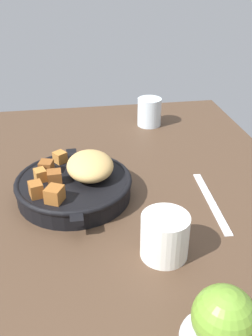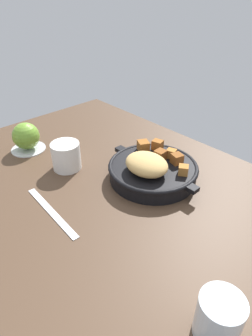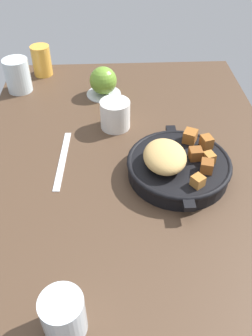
{
  "view_description": "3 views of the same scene",
  "coord_description": "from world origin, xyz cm",
  "px_view_note": "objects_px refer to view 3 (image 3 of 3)",
  "views": [
    {
      "loc": [
        64.55,
        -11.42,
        44.66
      ],
      "look_at": [
        -3.96,
        -0.33,
        5.36
      ],
      "focal_mm": 40.8,
      "sensor_mm": 36.0,
      "label": 1
    },
    {
      "loc": [
        -46.41,
        38.59,
        46.46
      ],
      "look_at": [
        -3.02,
        -1.64,
        7.57
      ],
      "focal_mm": 31.42,
      "sensor_mm": 36.0,
      "label": 2
    },
    {
      "loc": [
        -64.13,
        3.76,
        57.44
      ],
      "look_at": [
        -5.55,
        0.92,
        4.75
      ],
      "focal_mm": 38.2,
      "sensor_mm": 36.0,
      "label": 3
    }
  ],
  "objects_px": {
    "juice_glass_amber": "(42,61)",
    "water_glass_tall": "(18,75)",
    "red_apple": "(103,81)",
    "water_glass_short": "(63,315)",
    "butter_knife": "(63,159)",
    "cast_iron_skillet": "(177,165)",
    "ceramic_mug_white": "(115,115)"
  },
  "relations": [
    {
      "from": "water_glass_tall",
      "to": "ceramic_mug_white",
      "type": "distance_m",
      "value": 0.37
    },
    {
      "from": "water_glass_short",
      "to": "water_glass_tall",
      "type": "bearing_deg",
      "value": 14.77
    },
    {
      "from": "red_apple",
      "to": "water_glass_short",
      "type": "distance_m",
      "value": 0.73
    },
    {
      "from": "red_apple",
      "to": "water_glass_tall",
      "type": "relative_size",
      "value": 0.81
    },
    {
      "from": "water_glass_short",
      "to": "ceramic_mug_white",
      "type": "bearing_deg",
      "value": -9.65
    },
    {
      "from": "water_glass_tall",
      "to": "ceramic_mug_white",
      "type": "relative_size",
      "value": 1.27
    },
    {
      "from": "juice_glass_amber",
      "to": "cast_iron_skillet",
      "type": "bearing_deg",
      "value": -144.42
    },
    {
      "from": "red_apple",
      "to": "butter_knife",
      "type": "distance_m",
      "value": 0.33
    },
    {
      "from": "cast_iron_skillet",
      "to": "water_glass_short",
      "type": "bearing_deg",
      "value": 146.43
    },
    {
      "from": "red_apple",
      "to": "water_glass_tall",
      "type": "xyz_separation_m",
      "value": [
        0.04,
        0.26,
        0.0
      ]
    },
    {
      "from": "ceramic_mug_white",
      "to": "water_glass_tall",
      "type": "bearing_deg",
      "value": 54.07
    },
    {
      "from": "cast_iron_skillet",
      "to": "ceramic_mug_white",
      "type": "relative_size",
      "value": 3.54
    },
    {
      "from": "juice_glass_amber",
      "to": "water_glass_tall",
      "type": "bearing_deg",
      "value": 149.99
    },
    {
      "from": "cast_iron_skillet",
      "to": "water_glass_tall",
      "type": "height_order",
      "value": "water_glass_tall"
    },
    {
      "from": "juice_glass_amber",
      "to": "water_glass_tall",
      "type": "distance_m",
      "value": 0.12
    },
    {
      "from": "cast_iron_skillet",
      "to": "water_glass_tall",
      "type": "distance_m",
      "value": 0.6
    },
    {
      "from": "red_apple",
      "to": "water_glass_short",
      "type": "xyz_separation_m",
      "value": [
        -0.73,
        0.06,
        -0.01
      ]
    },
    {
      "from": "cast_iron_skillet",
      "to": "juice_glass_amber",
      "type": "relative_size",
      "value": 2.89
    },
    {
      "from": "red_apple",
      "to": "juice_glass_amber",
      "type": "relative_size",
      "value": 0.85
    },
    {
      "from": "red_apple",
      "to": "juice_glass_amber",
      "type": "height_order",
      "value": "juice_glass_amber"
    },
    {
      "from": "juice_glass_amber",
      "to": "water_glass_short",
      "type": "xyz_separation_m",
      "value": [
        -0.87,
        -0.14,
        -0.01
      ]
    },
    {
      "from": "butter_knife",
      "to": "ceramic_mug_white",
      "type": "bearing_deg",
      "value": -41.65
    },
    {
      "from": "cast_iron_skillet",
      "to": "ceramic_mug_white",
      "type": "height_order",
      "value": "cast_iron_skillet"
    },
    {
      "from": "red_apple",
      "to": "water_glass_tall",
      "type": "distance_m",
      "value": 0.27
    },
    {
      "from": "butter_knife",
      "to": "water_glass_short",
      "type": "relative_size",
      "value": 2.73
    },
    {
      "from": "butter_knife",
      "to": "juice_glass_amber",
      "type": "bearing_deg",
      "value": 15.61
    },
    {
      "from": "butter_knife",
      "to": "juice_glass_amber",
      "type": "xyz_separation_m",
      "value": [
        0.45,
        0.1,
        0.05
      ]
    },
    {
      "from": "red_apple",
      "to": "butter_knife",
      "type": "height_order",
      "value": "red_apple"
    },
    {
      "from": "butter_knife",
      "to": "ceramic_mug_white",
      "type": "distance_m",
      "value": 0.19
    },
    {
      "from": "water_glass_tall",
      "to": "juice_glass_amber",
      "type": "bearing_deg",
      "value": -30.01
    },
    {
      "from": "juice_glass_amber",
      "to": "water_glass_tall",
      "type": "xyz_separation_m",
      "value": [
        -0.1,
        0.06,
        0.0
      ]
    },
    {
      "from": "juice_glass_amber",
      "to": "water_glass_tall",
      "type": "relative_size",
      "value": 0.96
    }
  ]
}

